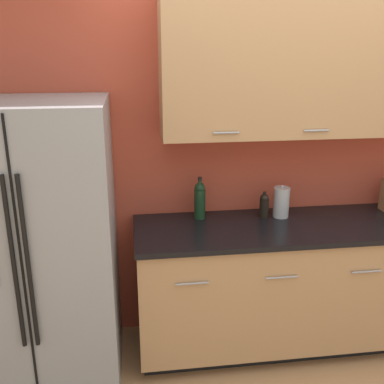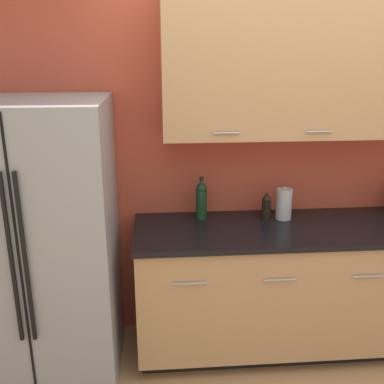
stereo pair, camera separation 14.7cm
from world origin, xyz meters
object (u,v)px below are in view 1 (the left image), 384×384
(wine_bottle, at_px, (200,200))
(steel_canister, at_px, (281,202))
(refrigerator, at_px, (38,248))
(oil_bottle, at_px, (264,205))

(wine_bottle, bearing_deg, steel_canister, -4.88)
(refrigerator, bearing_deg, oil_bottle, 8.28)
(oil_bottle, relative_size, steel_canister, 0.81)
(refrigerator, relative_size, steel_canister, 7.78)
(steel_canister, bearing_deg, refrigerator, -172.35)
(wine_bottle, height_order, oil_bottle, wine_bottle)
(refrigerator, xyz_separation_m, oil_bottle, (1.46, 0.21, 0.13))
(steel_canister, bearing_deg, wine_bottle, 175.12)
(refrigerator, xyz_separation_m, steel_canister, (1.59, 0.21, 0.14))
(wine_bottle, height_order, steel_canister, wine_bottle)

